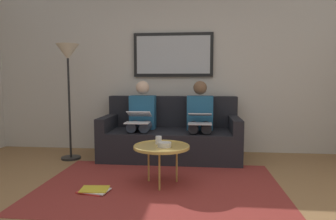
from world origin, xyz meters
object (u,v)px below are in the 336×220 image
person_left (200,118)px  laptop_white (138,118)px  person_right (142,117)px  couch (171,136)px  cup (159,140)px  laptop_silver (200,118)px  magazine_stack (94,190)px  framed_mirror (173,55)px  coffee_table (162,147)px  bowl (164,145)px  standing_lamp (68,65)px

person_left → laptop_white: bearing=15.4°
person_right → couch: bearing=-170.9°
cup → person_right: person_right is taller
laptop_silver → magazine_stack: bearing=47.9°
couch → magazine_stack: (0.65, 1.51, -0.29)m
cup → person_left: 1.16m
framed_mirror → person_left: size_ratio=1.11×
laptop_white → coffee_table: bearing=115.7°
magazine_stack → coffee_table: bearing=-156.1°
couch → magazine_stack: size_ratio=5.82×
coffee_table → cup: bearing=-64.8°
coffee_table → person_left: 1.24m
laptop_white → framed_mirror: bearing=-121.8°
couch → person_right: 0.53m
person_left → person_right: size_ratio=1.00×
laptop_silver → person_right: (0.86, -0.25, -0.02)m
framed_mirror → person_left: 1.13m
person_right → laptop_white: bearing=90.0°
person_right → framed_mirror: bearing=-133.2°
laptop_silver → laptop_white: size_ratio=0.95×
coffee_table → cup: cup is taller
person_left → laptop_silver: size_ratio=3.35×
person_right → magazine_stack: 1.58m
couch → bowl: couch is taller
laptop_silver → person_right: person_right is taller
laptop_silver → person_left: bearing=-90.0°
framed_mirror → person_right: 1.13m
couch → person_left: (-0.43, 0.07, 0.30)m
framed_mirror → coffee_table: (-0.01, 1.61, -1.13)m
coffee_table → magazine_stack: size_ratio=1.79×
standing_lamp → bowl: bearing=146.4°
person_right → standing_lamp: 1.29m
couch → person_left: 0.53m
laptop_white → standing_lamp: (1.02, -0.04, 0.75)m
couch → cup: 1.13m
bowl → standing_lamp: size_ratio=0.09×
couch → laptop_white: couch is taller
cup → person_right: (0.39, -1.05, 0.13)m
framed_mirror → laptop_white: (0.43, 0.69, -0.92)m
laptop_white → bowl: bearing=116.4°
person_right → bowl: bearing=111.7°
cup → person_right: 1.13m
cup → bowl: cup is taller
couch → framed_mirror: size_ratio=1.58×
framed_mirror → magazine_stack: size_ratio=3.67×
person_left → laptop_silver: bearing=90.0°
coffee_table → bowl: bowl is taller
cup → magazine_stack: 0.87m
magazine_stack → laptop_silver: bearing=-132.1°
couch → laptop_silver: couch is taller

